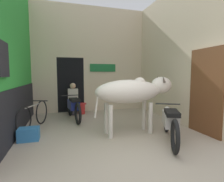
{
  "coord_description": "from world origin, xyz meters",
  "views": [
    {
      "loc": [
        -1.19,
        -2.61,
        1.46
      ],
      "look_at": [
        0.16,
        1.96,
        1.02
      ],
      "focal_mm": 28.0,
      "sensor_mm": 36.0,
      "label": 1
    }
  ],
  "objects_px": {
    "cow": "(134,92)",
    "motorcycle_near": "(170,122)",
    "motorcycle_far": "(74,107)",
    "shopkeeper_seated": "(73,98)",
    "plastic_stool": "(82,108)",
    "crate": "(29,134)",
    "bicycle": "(34,116)"
  },
  "relations": [
    {
      "from": "cow",
      "to": "motorcycle_near",
      "type": "height_order",
      "value": "cow"
    },
    {
      "from": "motorcycle_far",
      "to": "motorcycle_near",
      "type": "bearing_deg",
      "value": -52.53
    },
    {
      "from": "cow",
      "to": "shopkeeper_seated",
      "type": "height_order",
      "value": "cow"
    },
    {
      "from": "shopkeeper_seated",
      "to": "plastic_stool",
      "type": "relative_size",
      "value": 2.89
    },
    {
      "from": "motorcycle_near",
      "to": "crate",
      "type": "distance_m",
      "value": 3.15
    },
    {
      "from": "motorcycle_far",
      "to": "bicycle",
      "type": "relative_size",
      "value": 1.16
    },
    {
      "from": "motorcycle_near",
      "to": "motorcycle_far",
      "type": "height_order",
      "value": "same"
    },
    {
      "from": "cow",
      "to": "shopkeeper_seated",
      "type": "distance_m",
      "value": 2.91
    },
    {
      "from": "cow",
      "to": "motorcycle_near",
      "type": "relative_size",
      "value": 1.21
    },
    {
      "from": "motorcycle_far",
      "to": "plastic_stool",
      "type": "relative_size",
      "value": 4.63
    },
    {
      "from": "bicycle",
      "to": "plastic_stool",
      "type": "height_order",
      "value": "bicycle"
    },
    {
      "from": "cow",
      "to": "bicycle",
      "type": "bearing_deg",
      "value": 156.4
    },
    {
      "from": "bicycle",
      "to": "plastic_stool",
      "type": "bearing_deg",
      "value": 45.02
    },
    {
      "from": "bicycle",
      "to": "shopkeeper_seated",
      "type": "xyz_separation_m",
      "value": [
        1.15,
        1.49,
        0.25
      ]
    },
    {
      "from": "motorcycle_far",
      "to": "plastic_stool",
      "type": "distance_m",
      "value": 0.87
    },
    {
      "from": "motorcycle_near",
      "to": "motorcycle_far",
      "type": "distance_m",
      "value": 3.13
    },
    {
      "from": "bicycle",
      "to": "cow",
      "type": "bearing_deg",
      "value": -23.6
    },
    {
      "from": "cow",
      "to": "motorcycle_far",
      "type": "distance_m",
      "value": 2.29
    },
    {
      "from": "motorcycle_near",
      "to": "bicycle",
      "type": "height_order",
      "value": "motorcycle_near"
    },
    {
      "from": "bicycle",
      "to": "motorcycle_far",
      "type": "bearing_deg",
      "value": 31.59
    },
    {
      "from": "bicycle",
      "to": "crate",
      "type": "bearing_deg",
      "value": -89.66
    },
    {
      "from": "motorcycle_far",
      "to": "plastic_stool",
      "type": "height_order",
      "value": "motorcycle_far"
    },
    {
      "from": "shopkeeper_seated",
      "to": "plastic_stool",
      "type": "height_order",
      "value": "shopkeeper_seated"
    },
    {
      "from": "cow",
      "to": "motorcycle_near",
      "type": "distance_m",
      "value": 1.1
    },
    {
      "from": "plastic_stool",
      "to": "bicycle",
      "type": "bearing_deg",
      "value": -134.98
    },
    {
      "from": "plastic_stool",
      "to": "cow",
      "type": "bearing_deg",
      "value": -68.26
    },
    {
      "from": "cow",
      "to": "bicycle",
      "type": "height_order",
      "value": "cow"
    },
    {
      "from": "bicycle",
      "to": "crate",
      "type": "distance_m",
      "value": 0.91
    },
    {
      "from": "motorcycle_far",
      "to": "bicycle",
      "type": "xyz_separation_m",
      "value": [
        -1.1,
        -0.68,
        -0.07
      ]
    },
    {
      "from": "shopkeeper_seated",
      "to": "motorcycle_near",
      "type": "bearing_deg",
      "value": -60.62
    },
    {
      "from": "motorcycle_near",
      "to": "bicycle",
      "type": "xyz_separation_m",
      "value": [
        -3.0,
        1.8,
        -0.07
      ]
    },
    {
      "from": "crate",
      "to": "motorcycle_near",
      "type": "bearing_deg",
      "value": -17.15
    }
  ]
}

